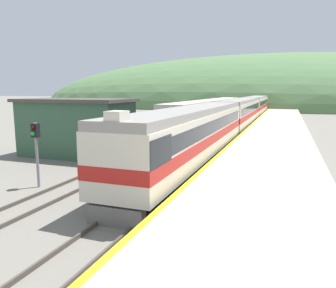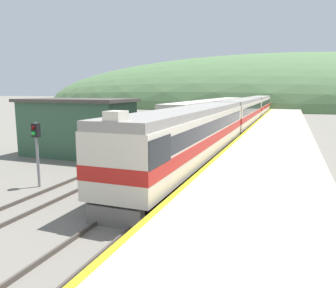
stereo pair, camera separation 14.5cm
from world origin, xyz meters
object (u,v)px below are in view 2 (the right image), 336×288
Objects in this scene: carriage_third at (259,106)px; carriage_fourth at (267,102)px; express_train_lead_car at (193,135)px; carriage_second at (242,113)px; carriage_fifth at (272,100)px; siding_train at (212,113)px; signal_post_siding at (36,141)px.

carriage_third and carriage_fourth have the same top height.
express_train_lead_car is 0.99× the size of carriage_second.
carriage_third is at bearing 90.00° from carriage_second.
carriage_fifth is at bearing 90.00° from express_train_lead_car.
siding_train is 10.31× the size of signal_post_siding.
signal_post_siding is (-1.69, -32.76, 0.53)m from siding_train.
carriage_third is 45.42m from carriage_fifth.
signal_post_siding is at bearing -130.42° from express_train_lead_car.
express_train_lead_car is at bearing -90.00° from carriage_fourth.
carriage_fifth is at bearing 90.00° from carriage_fourth.
carriage_fifth is (0.00, 91.02, -0.01)m from express_train_lead_car.
siding_train is at bearing 87.05° from signal_post_siding.
carriage_third is 53.33m from signal_post_siding.
signal_post_siding is at bearing -101.72° from carriage_second.
carriage_third is 20.72m from siding_train.
carriage_second is 6.42× the size of signal_post_siding.
carriage_fourth is 6.42× the size of signal_post_siding.
siding_train is 32.81m from signal_post_siding.
signal_post_siding is at bearing -93.65° from carriage_fifth.
carriage_fifth is (0.00, 68.14, 0.00)m from carriage_second.
carriage_fourth is at bearing 90.00° from express_train_lead_car.
express_train_lead_car is 6.38× the size of signal_post_siding.
carriage_third is at bearing -90.00° from carriage_fourth.
carriage_second is (0.00, 22.88, -0.01)m from express_train_lead_car.
carriage_fourth is (0.00, 45.42, 0.00)m from carriage_second.
siding_train is at bearing 100.23° from express_train_lead_car.
carriage_second is 1.00× the size of carriage_third.
carriage_third reaches higher than signal_post_siding.
carriage_fourth is at bearing 83.90° from siding_train.
signal_post_siding is (-6.27, -52.96, 0.32)m from carriage_third.
carriage_third is at bearing 77.22° from siding_train.
carriage_second is at bearing -90.00° from carriage_fourth.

